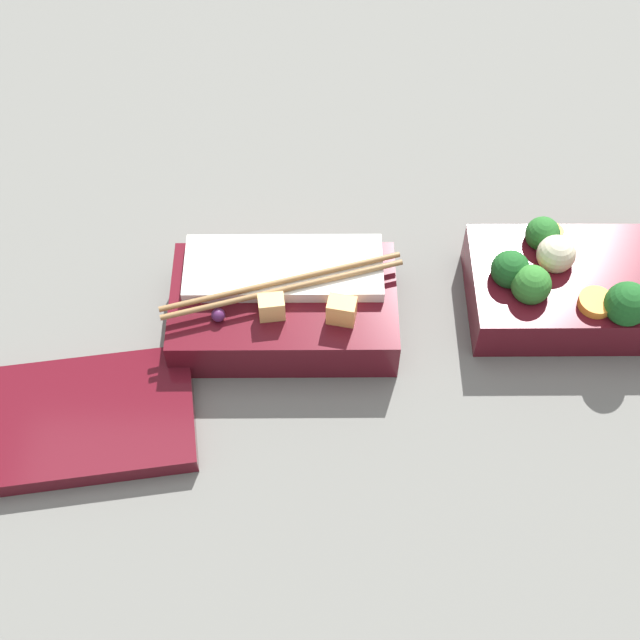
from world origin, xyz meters
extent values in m
plane|color=slate|center=(0.00, 0.00, 0.00)|extent=(3.00, 3.00, 0.00)
cube|color=#510F19|center=(-0.14, -0.03, 0.02)|extent=(0.21, 0.12, 0.05)
sphere|color=#19511E|center=(-0.07, -0.03, 0.06)|extent=(0.04, 0.04, 0.04)
sphere|color=#2D7028|center=(-0.09, -0.01, 0.06)|extent=(0.04, 0.04, 0.04)
sphere|color=#236023|center=(-0.11, -0.07, 0.06)|extent=(0.03, 0.03, 0.03)
sphere|color=#19511E|center=(-0.17, 0.02, 0.06)|extent=(0.04, 0.04, 0.04)
cylinder|color=orange|center=(-0.15, 0.01, 0.05)|extent=(0.04, 0.04, 0.01)
cylinder|color=orange|center=(-0.12, -0.07, 0.05)|extent=(0.03, 0.03, 0.01)
cylinder|color=orange|center=(-0.09, -0.02, 0.05)|extent=(0.03, 0.03, 0.01)
sphere|color=beige|center=(-0.12, -0.04, 0.06)|extent=(0.04, 0.04, 0.04)
cube|color=#510F19|center=(0.13, -0.01, 0.02)|extent=(0.21, 0.12, 0.05)
cube|color=white|center=(0.13, -0.03, 0.05)|extent=(0.18, 0.07, 0.01)
cube|color=#F4A356|center=(0.08, 0.02, 0.06)|extent=(0.03, 0.02, 0.02)
cube|color=#EAB266|center=(0.14, 0.02, 0.06)|extent=(0.02, 0.02, 0.02)
sphere|color=#4C1E4C|center=(0.19, 0.02, 0.05)|extent=(0.01, 0.01, 0.01)
cylinder|color=olive|center=(0.13, -0.01, 0.06)|extent=(0.21, 0.07, 0.01)
cylinder|color=olive|center=(0.13, 0.00, 0.06)|extent=(0.21, 0.07, 0.01)
cube|color=#510F19|center=(0.31, 0.10, 0.01)|extent=(0.22, 0.14, 0.02)
camera|label=1|loc=(0.10, 0.47, 0.69)|focal=50.00mm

